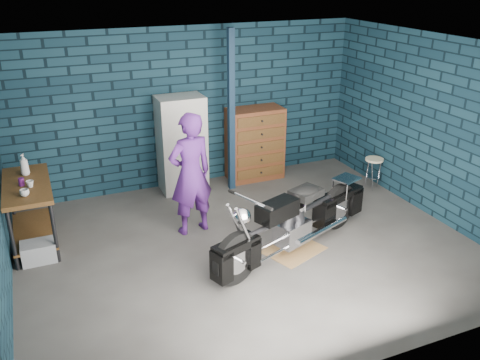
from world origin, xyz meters
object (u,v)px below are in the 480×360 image
Objects in this scene: person at (191,174)px; tool_chest at (255,144)px; motorcycle at (296,215)px; shop_stool at (373,174)px; storage_bin at (39,252)px; locker at (182,144)px; workbench at (32,214)px.

tool_chest is at bearing -148.32° from person.
motorcycle is 2.60m from shop_stool.
tool_chest reaches higher than storage_bin.
motorcycle is 1.58m from person.
tool_chest is (1.67, 1.49, -0.25)m from person.
tool_chest is at bearing 0.00° from locker.
tool_chest is (0.57, 2.56, 0.11)m from motorcycle.
locker is 1.26× the size of tool_chest.
motorcycle is at bearing -25.98° from workbench.
motorcycle is 3.40m from storage_bin.
tool_chest is (3.80, 0.98, 0.19)m from workbench.
locker is at bearing 86.11° from motorcycle.
storage_bin is 4.09m from tool_chest.
storage_bin is at bearing -148.53° from locker.
locker is 3.31m from shop_stool.
workbench is at bearing -158.07° from locker.
locker is 1.36m from tool_chest.
locker is (2.43, 1.48, 0.68)m from storage_bin.
storage_bin is 2.93m from locker.
shop_stool is at bearing 174.11° from person.
workbench is 0.60m from storage_bin.
shop_stool is (5.44, 0.24, 0.14)m from storage_bin.
storage_bin is at bearing -87.71° from workbench.
shop_stool is (3.01, -1.25, -0.54)m from locker.
locker reaches higher than motorcycle.
motorcycle is 2.69m from locker.
workbench is 2.52× the size of shop_stool.
storage_bin is (-3.21, 1.07, -0.40)m from motorcycle.
workbench is 0.58× the size of motorcycle.
person is at bearing -175.88° from shop_stool.
motorcycle is 4.35× the size of shop_stool.
workbench is 3.27× the size of storage_bin.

